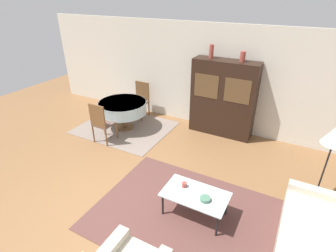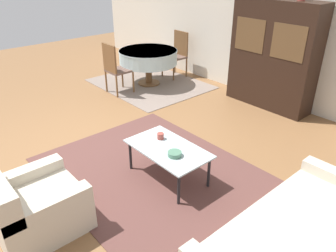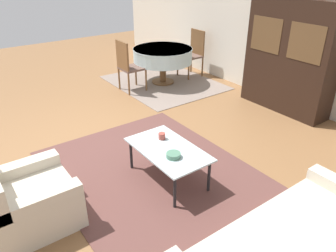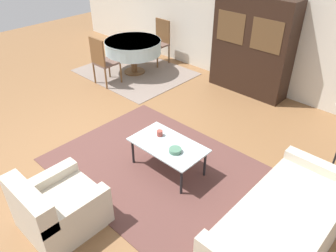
% 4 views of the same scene
% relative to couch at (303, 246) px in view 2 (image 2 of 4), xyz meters
% --- Properties ---
extents(ground_plane, '(14.00, 14.00, 0.00)m').
position_rel_couch_xyz_m(ground_plane, '(-3.08, -0.35, -0.28)').
color(ground_plane, brown).
extents(wall_back, '(10.00, 0.06, 2.70)m').
position_rel_couch_xyz_m(wall_back, '(-3.08, 3.28, 1.07)').
color(wall_back, beige).
rests_on(wall_back, ground_plane).
extents(area_rug, '(3.08, 2.29, 0.01)m').
position_rel_couch_xyz_m(area_rug, '(-1.92, -0.08, -0.28)').
color(area_rug, brown).
rests_on(area_rug, ground_plane).
extents(dining_rug, '(2.40, 1.97, 0.01)m').
position_rel_couch_xyz_m(dining_rug, '(-4.73, 2.01, -0.28)').
color(dining_rug, gray).
rests_on(dining_rug, ground_plane).
extents(couch, '(0.94, 2.02, 0.79)m').
position_rel_couch_xyz_m(couch, '(0.00, 0.00, 0.00)').
color(couch, beige).
rests_on(couch, ground_plane).
extents(armchair, '(0.82, 0.86, 0.76)m').
position_rel_couch_xyz_m(armchair, '(-2.06, -1.60, 0.01)').
color(armchair, beige).
rests_on(armchair, ground_plane).
extents(coffee_table, '(1.06, 0.62, 0.44)m').
position_rel_couch_xyz_m(coffee_table, '(-1.83, 0.01, 0.12)').
color(coffee_table, black).
rests_on(coffee_table, area_rug).
extents(display_cabinet, '(1.59, 0.48, 1.92)m').
position_rel_couch_xyz_m(display_cabinet, '(-2.36, 2.99, 0.68)').
color(display_cabinet, black).
rests_on(display_cabinet, ground_plane).
extents(dining_table, '(1.26, 1.26, 0.75)m').
position_rel_couch_xyz_m(dining_table, '(-4.75, 1.99, 0.33)').
color(dining_table, brown).
rests_on(dining_table, dining_rug).
extents(dining_chair_near, '(0.44, 0.44, 1.03)m').
position_rel_couch_xyz_m(dining_chair_near, '(-4.75, 1.13, 0.30)').
color(dining_chair_near, brown).
rests_on(dining_chair_near, dining_rug).
extents(dining_chair_far, '(0.44, 0.44, 1.03)m').
position_rel_couch_xyz_m(dining_chair_far, '(-4.75, 2.85, 0.30)').
color(dining_chair_far, brown).
rests_on(dining_chair_far, dining_rug).
extents(cup, '(0.09, 0.09, 0.08)m').
position_rel_couch_xyz_m(cup, '(-2.06, 0.09, 0.21)').
color(cup, '#9E4238').
rests_on(cup, coffee_table).
extents(bowl, '(0.17, 0.17, 0.05)m').
position_rel_couch_xyz_m(bowl, '(-1.63, -0.05, 0.19)').
color(bowl, '#4C7A60').
rests_on(bowl, coffee_table).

